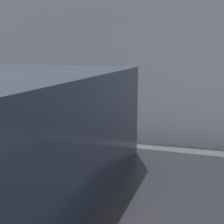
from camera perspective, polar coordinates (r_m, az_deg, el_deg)
sidewalk at (r=4.56m, az=2.56°, el=-11.72°), size 24.00×2.80×0.11m
parking_meter at (r=3.35m, az=-0.00°, el=-0.39°), size 0.21×0.14×1.45m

